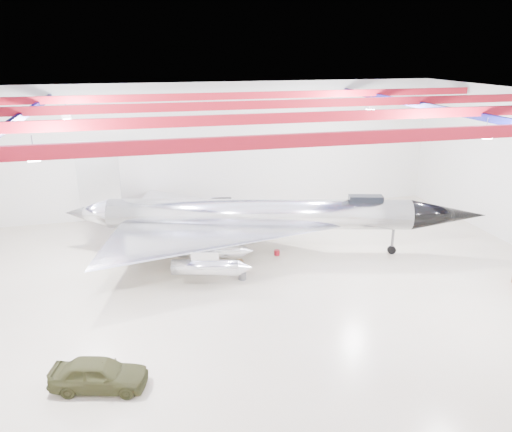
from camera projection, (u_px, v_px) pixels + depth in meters
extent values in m
plane|color=beige|center=(252.00, 287.00, 29.97)|extent=(40.00, 40.00, 0.00)
plane|color=silver|center=(209.00, 149.00, 41.98)|extent=(40.00, 0.00, 40.00)
plane|color=#0A0F38|center=(251.00, 100.00, 26.45)|extent=(40.00, 40.00, 0.00)
cube|color=maroon|center=(309.00, 140.00, 18.37)|extent=(39.50, 0.25, 0.50)
cube|color=maroon|center=(266.00, 119.00, 23.88)|extent=(39.50, 0.25, 0.50)
cube|color=maroon|center=(239.00, 105.00, 29.39)|extent=(39.50, 0.25, 0.50)
cube|color=maroon|center=(221.00, 96.00, 34.90)|extent=(39.50, 0.25, 0.50)
cube|color=#0C0D48|center=(9.00, 125.00, 23.95)|extent=(0.25, 29.50, 0.40)
cube|color=#0C0D48|center=(448.00, 110.00, 29.52)|extent=(0.25, 29.50, 0.40)
cube|color=silver|center=(34.00, 156.00, 19.03)|extent=(0.55, 0.55, 0.25)
cube|color=silver|center=(485.00, 135.00, 23.67)|extent=(0.55, 0.55, 0.25)
cube|color=silver|center=(67.00, 116.00, 30.05)|extent=(0.55, 0.55, 0.25)
cube|color=silver|center=(370.00, 107.00, 34.69)|extent=(0.55, 0.55, 0.25)
cylinder|color=silver|center=(259.00, 214.00, 33.97)|extent=(20.33, 7.36, 2.05)
cone|color=black|center=(448.00, 215.00, 33.75)|extent=(5.49, 3.32, 2.05)
cone|color=silver|center=(87.00, 213.00, 34.17)|extent=(3.51, 2.79, 2.05)
cube|color=silver|center=(98.00, 175.00, 33.30)|extent=(2.80, 0.87, 4.62)
cube|color=black|center=(366.00, 199.00, 33.50)|extent=(2.39, 1.38, 0.51)
cylinder|color=silver|center=(205.00, 267.00, 29.14)|extent=(4.00, 1.91, 0.92)
cylinder|color=silver|center=(210.00, 251.00, 31.57)|extent=(4.00, 1.91, 0.92)
cylinder|color=silver|center=(219.00, 219.00, 37.40)|extent=(4.00, 1.91, 0.92)
cylinder|color=silver|center=(221.00, 208.00, 39.83)|extent=(4.00, 1.91, 0.92)
cylinder|color=#59595B|center=(392.00, 241.00, 34.44)|extent=(0.18, 0.18, 1.85)
cylinder|color=black|center=(392.00, 250.00, 34.64)|extent=(0.61, 0.37, 0.57)
cylinder|color=#59595B|center=(195.00, 255.00, 32.24)|extent=(0.18, 0.18, 1.85)
cylinder|color=black|center=(196.00, 264.00, 32.44)|extent=(0.61, 0.37, 0.57)
cylinder|color=#59595B|center=(204.00, 228.00, 37.09)|extent=(0.18, 0.18, 1.85)
cylinder|color=black|center=(205.00, 236.00, 37.30)|extent=(0.61, 0.37, 0.57)
imported|color=#35361B|center=(99.00, 374.00, 20.84)|extent=(4.32, 2.62, 1.37)
cube|color=olive|center=(195.00, 263.00, 32.77)|extent=(0.58, 0.48, 0.38)
cube|color=#AA1121|center=(192.00, 250.00, 34.87)|extent=(0.56, 0.49, 0.33)
cylinder|color=#59595B|center=(242.00, 276.00, 30.85)|extent=(0.51, 0.51, 0.44)
cube|color=olive|center=(255.00, 234.00, 37.87)|extent=(0.59, 0.52, 0.36)
cube|color=#59595B|center=(129.00, 260.00, 33.45)|extent=(0.41, 0.33, 0.27)
cylinder|color=#AA1121|center=(277.00, 253.00, 34.46)|extent=(0.48, 0.48, 0.36)
cube|color=olive|center=(239.00, 263.00, 32.76)|extent=(0.58, 0.48, 0.40)
cylinder|color=#59595B|center=(274.00, 224.00, 40.12)|extent=(0.46, 0.46, 0.35)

